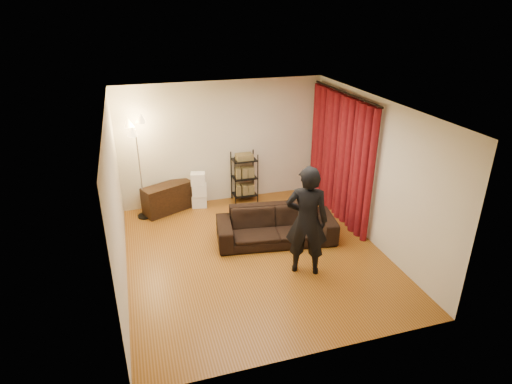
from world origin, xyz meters
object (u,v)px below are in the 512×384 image
object	(u,v)px
storage_boxes	(199,190)
media_cabinet	(168,198)
person	(307,221)
floor_lamp	(140,170)
sofa	(276,225)
wire_shelf	(244,177)

from	to	relation	value
storage_boxes	media_cabinet	bearing A→B (deg)	-178.12
person	floor_lamp	bearing A→B (deg)	-24.16
sofa	storage_boxes	xyz separation A→B (m)	(-1.14, 1.88, 0.08)
media_cabinet	wire_shelf	distance (m)	1.76
wire_shelf	storage_boxes	bearing A→B (deg)	173.41
wire_shelf	person	bearing A→B (deg)	-93.71
storage_boxes	sofa	bearing A→B (deg)	-58.82
sofa	floor_lamp	xyz separation A→B (m)	(-2.34, 1.74, 0.74)
person	floor_lamp	xyz separation A→B (m)	(-2.47, 2.82, 0.12)
storage_boxes	floor_lamp	size ratio (longest dim) A/B	0.38
sofa	person	xyz separation A→B (m)	(0.14, -1.08, 0.63)
person	floor_lamp	size ratio (longest dim) A/B	0.89
person	media_cabinet	distance (m)	3.59
sofa	wire_shelf	world-z (taller)	wire_shelf
sofa	wire_shelf	xyz separation A→B (m)	(-0.09, 1.91, 0.25)
media_cabinet	floor_lamp	xyz separation A→B (m)	(-0.51, -0.12, 0.76)
media_cabinet	floor_lamp	world-z (taller)	floor_lamp
media_cabinet	person	bearing A→B (deg)	-81.05
sofa	media_cabinet	distance (m)	2.61
storage_boxes	floor_lamp	distance (m)	1.38
storage_boxes	wire_shelf	bearing A→B (deg)	1.50
storage_boxes	floor_lamp	bearing A→B (deg)	-173.36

